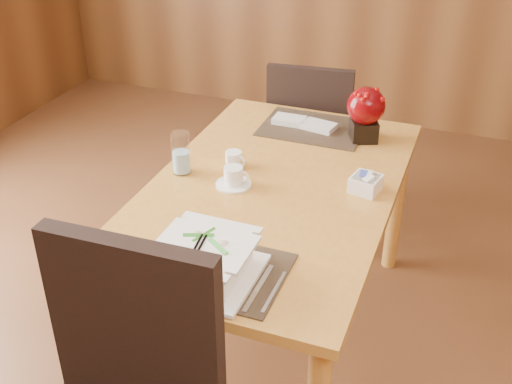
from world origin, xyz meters
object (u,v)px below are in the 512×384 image
at_px(water_glass, 181,153).
at_px(berry_decor, 366,111).
at_px(coffee_cup, 233,178).
at_px(far_chair, 311,136).
at_px(sugar_caddy, 366,184).
at_px(dining_table, 272,208).
at_px(soup_setting, 205,261).
at_px(creamer_jug, 234,159).
at_px(bread_plate, 115,258).

relative_size(water_glass, berry_decor, 0.71).
distance_m(coffee_cup, far_chair, 1.00).
bearing_deg(sugar_caddy, dining_table, -164.93).
height_order(water_glass, far_chair, far_chair).
bearing_deg(soup_setting, creamer_jug, 106.25).
height_order(coffee_cup, water_glass, water_glass).
distance_m(dining_table, soup_setting, 0.61).
relative_size(water_glass, sugar_caddy, 1.66).
bearing_deg(berry_decor, sugar_caddy, -76.57).
xyz_separation_m(water_glass, bread_plate, (0.06, -0.59, -0.08)).
distance_m(coffee_cup, sugar_caddy, 0.49).
xyz_separation_m(sugar_caddy, berry_decor, (-0.10, 0.43, 0.10)).
bearing_deg(water_glass, berry_decor, 41.89).
xyz_separation_m(sugar_caddy, bread_plate, (-0.65, -0.70, -0.03)).
height_order(soup_setting, creamer_jug, soup_setting).
xyz_separation_m(berry_decor, far_chair, (-0.34, 0.41, -0.36)).
xyz_separation_m(creamer_jug, bread_plate, (-0.11, -0.71, -0.03)).
distance_m(water_glass, sugar_caddy, 0.71).
bearing_deg(dining_table, sugar_caddy, 15.07).
distance_m(soup_setting, coffee_cup, 0.56).
relative_size(soup_setting, creamer_jug, 3.66).
relative_size(dining_table, sugar_caddy, 14.74).
bearing_deg(coffee_cup, soup_setting, -76.23).
xyz_separation_m(creamer_jug, sugar_caddy, (0.53, -0.01, -0.00)).
relative_size(water_glass, bread_plate, 1.23).
distance_m(sugar_caddy, bread_plate, 0.95).
bearing_deg(sugar_caddy, far_chair, 118.07).
bearing_deg(coffee_cup, berry_decor, 56.44).
bearing_deg(water_glass, sugar_caddy, 9.07).
relative_size(soup_setting, coffee_cup, 2.28).
bearing_deg(coffee_cup, sugar_caddy, 15.90).
relative_size(water_glass, far_chair, 0.18).
xyz_separation_m(soup_setting, creamer_jug, (-0.19, 0.69, -0.03)).
distance_m(coffee_cup, creamer_jug, 0.16).
distance_m(creamer_jug, berry_decor, 0.61).
distance_m(dining_table, berry_decor, 0.61).
distance_m(bread_plate, far_chair, 1.56).
xyz_separation_m(coffee_cup, sugar_caddy, (0.47, 0.13, -0.00)).
bearing_deg(creamer_jug, far_chair, 101.95).
bearing_deg(water_glass, coffee_cup, -5.77).
height_order(dining_table, creamer_jug, creamer_jug).
bearing_deg(far_chair, sugar_caddy, 111.11).
distance_m(dining_table, creamer_jug, 0.26).
bearing_deg(sugar_caddy, creamer_jug, 178.80).
xyz_separation_m(coffee_cup, berry_decor, (0.37, 0.56, 0.10)).
distance_m(dining_table, bread_plate, 0.69).
relative_size(soup_setting, far_chair, 0.33).
distance_m(dining_table, far_chair, 0.94).
bearing_deg(dining_table, berry_decor, 65.63).
bearing_deg(dining_table, soup_setting, -90.50).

